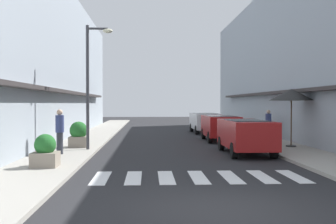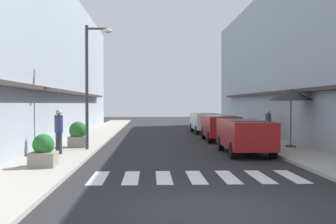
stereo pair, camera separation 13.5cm
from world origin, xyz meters
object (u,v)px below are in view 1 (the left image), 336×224
object	(u,v)px
cafe_umbrella	(291,95)
planter_midblock	(79,135)
pedestrian_walking_far	(268,124)
parked_car_far	(205,120)
parked_car_mid	(220,125)
planter_corner	(45,152)
pedestrian_walking_near	(60,130)
parked_car_near	(246,133)
street_lamp	(92,74)

from	to	relation	value
cafe_umbrella	planter_midblock	bearing A→B (deg)	178.12
cafe_umbrella	pedestrian_walking_far	world-z (taller)	cafe_umbrella
parked_car_far	cafe_umbrella	bearing A→B (deg)	-76.31
planter_midblock	pedestrian_walking_far	xyz separation A→B (m)	(10.15, 3.62, 0.30)
parked_car_mid	planter_midblock	size ratio (longest dim) A/B	3.43
parked_car_mid	parked_car_far	xyz separation A→B (m)	(0.00, 6.42, 0.00)
planter_corner	pedestrian_walking_near	world-z (taller)	pedestrian_walking_near
pedestrian_walking_far	parked_car_near	bearing A→B (deg)	-152.90
parked_car_far	street_lamp	size ratio (longest dim) A/B	0.78
pedestrian_walking_far	planter_corner	bearing A→B (deg)	-174.51
parked_car_mid	pedestrian_walking_near	world-z (taller)	pedestrian_walking_near
planter_corner	planter_midblock	world-z (taller)	planter_midblock
street_lamp	pedestrian_walking_near	world-z (taller)	street_lamp
parked_car_mid	parked_car_far	world-z (taller)	same
street_lamp	cafe_umbrella	bearing A→B (deg)	4.08
parked_car_near	planter_midblock	xyz separation A→B (m)	(-7.45, 2.15, -0.22)
cafe_umbrella	pedestrian_walking_far	distance (m)	4.25
planter_midblock	pedestrian_walking_far	distance (m)	10.78
cafe_umbrella	pedestrian_walking_near	size ratio (longest dim) A/B	1.51
pedestrian_walking_near	parked_car_far	bearing A→B (deg)	-159.43
parked_car_far	cafe_umbrella	distance (m)	11.20
planter_corner	planter_midblock	bearing A→B (deg)	89.35
planter_corner	pedestrian_walking_far	distance (m)	14.05
parked_car_mid	cafe_umbrella	world-z (taller)	cafe_umbrella
parked_car_near	parked_car_far	xyz separation A→B (m)	(0.00, 12.59, -0.00)
cafe_umbrella	pedestrian_walking_near	distance (m)	10.74
parked_car_far	street_lamp	world-z (taller)	street_lamp
parked_car_near	pedestrian_walking_far	bearing A→B (deg)	64.93
parked_car_near	planter_midblock	bearing A→B (deg)	163.87
planter_midblock	cafe_umbrella	bearing A→B (deg)	-1.88
cafe_umbrella	pedestrian_walking_near	bearing A→B (deg)	-167.26
planter_midblock	street_lamp	bearing A→B (deg)	-52.65
parked_car_mid	cafe_umbrella	xyz separation A→B (m)	(2.62, -4.34, 1.65)
parked_car_near	cafe_umbrella	xyz separation A→B (m)	(2.62, 1.82, 1.65)
street_lamp	planter_midblock	world-z (taller)	street_lamp
parked_car_mid	cafe_umbrella	size ratio (longest dim) A/B	1.50
parked_car_near	planter_corner	world-z (taller)	parked_car_near
parked_car_far	street_lamp	distance (m)	13.49
street_lamp	pedestrian_walking_near	xyz separation A→B (m)	(-1.07, -1.68, -2.41)
parked_car_near	street_lamp	size ratio (longest dim) A/B	0.79
parked_car_far	planter_midblock	xyz separation A→B (m)	(-7.45, -10.43, -0.22)
street_lamp	planter_corner	world-z (taller)	street_lamp
street_lamp	pedestrian_walking_far	size ratio (longest dim) A/B	3.29
planter_corner	pedestrian_walking_near	size ratio (longest dim) A/B	0.59
parked_car_mid	planter_corner	xyz separation A→B (m)	(-7.52, -10.02, -0.32)
pedestrian_walking_near	pedestrian_walking_far	xyz separation A→B (m)	(10.46, 6.30, -0.08)
parked_car_mid	cafe_umbrella	bearing A→B (deg)	-58.85
planter_corner	pedestrian_walking_near	distance (m)	3.38
planter_corner	parked_car_near	bearing A→B (deg)	27.18
planter_corner	pedestrian_walking_far	bearing A→B (deg)	43.32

